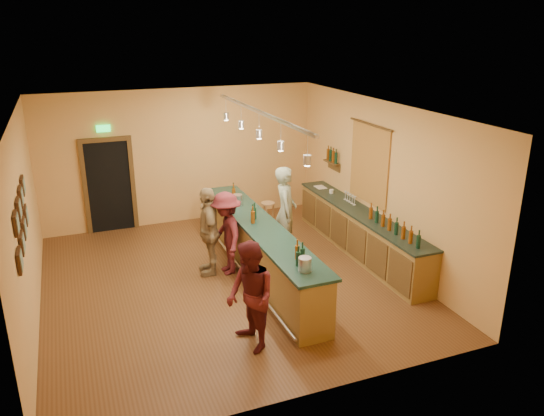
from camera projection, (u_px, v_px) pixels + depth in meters
name	position (u px, v px, depth m)	size (l,w,h in m)	color
floor	(226.00, 281.00, 9.99)	(7.00, 7.00, 0.00)	#563218
ceiling	(221.00, 111.00, 8.93)	(6.50, 7.00, 0.02)	silver
wall_back	(181.00, 157.00, 12.53)	(6.50, 0.02, 3.20)	#E39E55
wall_front	(306.00, 286.00, 6.38)	(6.50, 0.02, 3.20)	#E39E55
wall_left	(25.00, 224.00, 8.34)	(0.02, 7.00, 3.20)	#E39E55
wall_right	(380.00, 182.00, 10.58)	(0.02, 7.00, 3.20)	#E39E55
doorway	(109.00, 184.00, 12.08)	(1.15, 0.09, 2.48)	black
tapestry	(369.00, 165.00, 10.84)	(0.03, 1.40, 1.60)	#9A3C1E
bottle_shelf	(332.00, 157.00, 12.20)	(0.17, 0.55, 0.54)	#452B14
picture_grid	(22.00, 219.00, 7.57)	(0.06, 2.20, 0.70)	#382111
back_counter	(360.00, 232.00, 11.01)	(0.60, 4.55, 1.27)	brown
tasting_bar	(260.00, 246.00, 10.02)	(0.74, 5.10, 1.38)	brown
pendant_track	(259.00, 121.00, 9.24)	(0.11, 4.60, 0.50)	silver
bartender	(286.00, 211.00, 10.85)	(0.69, 0.45, 1.89)	gray
customer_a	(250.00, 297.00, 7.68)	(0.82, 0.64, 1.68)	#59191E
customer_b	(209.00, 231.00, 10.05)	(1.01, 0.42, 1.73)	#997A51
customer_c	(226.00, 233.00, 10.08)	(1.05, 0.60, 1.62)	#59191E
bar_stool	(268.00, 208.00, 12.34)	(0.32, 0.32, 0.65)	olive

